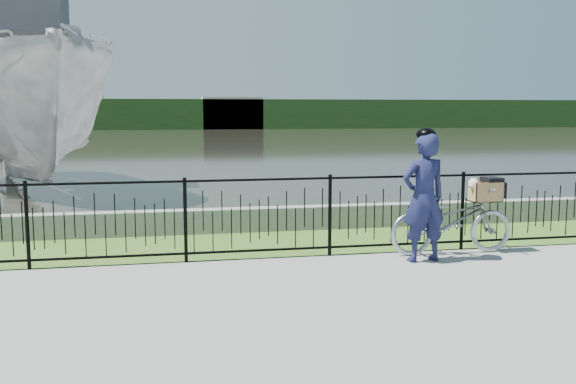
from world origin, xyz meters
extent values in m
plane|color=gray|center=(0.00, 0.00, 0.00)|extent=(120.00, 120.00, 0.00)
cube|color=#406820|center=(0.00, 2.60, 0.00)|extent=(60.00, 2.00, 0.01)
plane|color=#2A2920|center=(0.00, 33.00, 0.00)|extent=(120.00, 120.00, 0.00)
cube|color=gray|center=(0.00, 3.60, 0.20)|extent=(60.00, 0.30, 0.40)
cube|color=#25471B|center=(0.00, 60.00, 1.50)|extent=(120.00, 6.00, 3.00)
cube|color=#B4A690|center=(6.00, 58.50, 1.60)|extent=(6.00, 3.00, 3.20)
imported|color=#A1A5AC|center=(2.73, 1.39, 0.48)|extent=(1.82, 0.63, 0.96)
cube|color=black|center=(3.24, 1.39, 0.74)|extent=(0.38, 0.18, 0.02)
cube|color=#9B7447|center=(3.24, 1.39, 0.75)|extent=(0.43, 0.27, 0.01)
cube|color=#9B7447|center=(3.24, 1.52, 0.88)|extent=(0.43, 0.02, 0.29)
cube|color=#9B7447|center=(3.24, 1.26, 0.88)|extent=(0.43, 0.02, 0.29)
cube|color=#9B7447|center=(3.45, 1.39, 0.88)|extent=(0.01, 0.27, 0.29)
cube|color=#9B7447|center=(3.03, 1.39, 0.88)|extent=(0.01, 0.27, 0.29)
cube|color=black|center=(3.33, 1.39, 1.05)|extent=(0.24, 0.29, 0.06)
cube|color=black|center=(3.46, 1.39, 0.91)|extent=(0.02, 0.29, 0.23)
ellipsoid|color=silver|center=(3.22, 1.39, 0.87)|extent=(0.31, 0.22, 0.20)
sphere|color=silver|center=(3.05, 1.37, 1.00)|extent=(0.15, 0.15, 0.15)
sphere|color=silver|center=(3.00, 1.35, 0.97)|extent=(0.07, 0.07, 0.07)
sphere|color=black|center=(2.97, 1.34, 0.97)|extent=(0.02, 0.02, 0.02)
cone|color=olive|center=(3.05, 1.43, 1.06)|extent=(0.06, 0.08, 0.08)
cone|color=olive|center=(3.07, 1.33, 1.06)|extent=(0.06, 0.08, 0.08)
imported|color=#171A3F|center=(2.15, 1.04, 0.87)|extent=(0.68, 0.49, 1.74)
ellipsoid|color=black|center=(2.15, 1.04, 1.72)|extent=(0.26, 0.29, 0.18)
imported|color=#ADADAC|center=(-4.68, 10.57, 1.85)|extent=(6.60, 10.22, 3.70)
cube|color=#3F3F47|center=(-4.68, 10.57, 4.70)|extent=(2.20, 1.60, 1.60)
camera|label=1|loc=(-1.32, -6.96, 2.06)|focal=40.00mm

